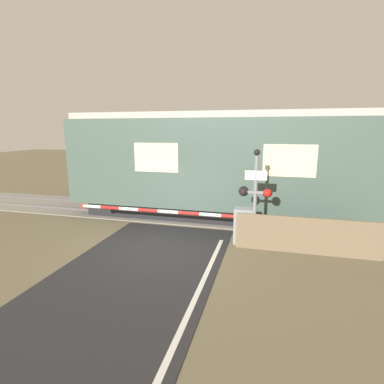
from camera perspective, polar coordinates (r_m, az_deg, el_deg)
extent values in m
plane|color=#6B6047|center=(9.53, -6.01, -10.34)|extent=(80.00, 80.00, 0.00)
cube|color=gray|center=(12.95, -0.12, -4.22)|extent=(36.00, 3.20, 0.03)
cube|color=#595451|center=(12.26, -0.98, -4.82)|extent=(36.00, 0.08, 0.10)
cube|color=#595451|center=(13.61, 0.65, -3.15)|extent=(36.00, 0.08, 0.10)
cube|color=black|center=(12.50, 17.05, -3.98)|extent=(16.00, 2.54, 0.60)
cube|color=#42564C|center=(12.13, 17.62, 5.17)|extent=(17.39, 2.99, 3.41)
cube|color=#ADA89E|center=(12.08, 18.16, 13.79)|extent=(17.05, 2.75, 0.24)
cube|color=beige|center=(10.61, 18.08, 5.67)|extent=(1.74, 0.02, 1.09)
cube|color=beige|center=(11.37, -6.87, 6.53)|extent=(1.74, 0.02, 1.09)
cube|color=gray|center=(9.73, 9.81, -6.37)|extent=(0.60, 0.44, 1.15)
cylinder|color=gray|center=(9.65, 9.87, -4.75)|extent=(0.16, 0.16, 0.18)
cylinder|color=red|center=(9.68, 7.72, -4.63)|extent=(0.72, 0.11, 0.11)
cylinder|color=white|center=(9.79, 3.50, -4.36)|extent=(0.72, 0.11, 0.11)
cylinder|color=red|center=(9.95, -0.61, -4.08)|extent=(0.72, 0.11, 0.11)
cylinder|color=white|center=(10.15, -4.57, -3.79)|extent=(0.72, 0.11, 0.11)
cylinder|color=red|center=(10.41, -8.35, -3.49)|extent=(0.72, 0.11, 0.11)
cylinder|color=white|center=(10.70, -11.93, -3.20)|extent=(0.72, 0.11, 0.11)
cylinder|color=red|center=(11.04, -15.31, -2.91)|extent=(0.72, 0.11, 0.11)
cylinder|color=white|center=(11.41, -18.47, -2.63)|extent=(0.72, 0.11, 0.11)
cylinder|color=red|center=(11.61, -19.98, -2.49)|extent=(0.20, 0.02, 0.20)
cylinder|color=gray|center=(9.16, 11.87, -2.11)|extent=(0.11, 0.11, 2.84)
cube|color=gray|center=(9.09, 11.96, -0.03)|extent=(0.82, 0.07, 0.07)
sphere|color=black|center=(9.06, 9.75, 0.02)|extent=(0.24, 0.24, 0.24)
sphere|color=red|center=(9.03, 14.16, -0.20)|extent=(0.24, 0.24, 0.24)
cylinder|color=black|center=(9.17, 9.81, 0.16)|extent=(0.30, 0.06, 0.30)
cylinder|color=black|center=(9.14, 14.16, -0.07)|extent=(0.30, 0.06, 0.30)
cube|color=white|center=(8.96, 12.09, 3.12)|extent=(0.64, 0.02, 0.28)
sphere|color=black|center=(8.93, 12.28, 7.39)|extent=(0.18, 0.18, 0.18)
cube|color=#726047|center=(9.41, 20.96, -7.80)|extent=(4.09, 0.06, 1.10)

